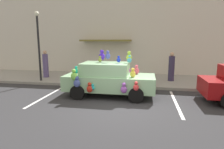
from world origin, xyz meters
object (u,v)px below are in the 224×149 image
plush_covered_car (108,79)px  teddy_bear_on_sidewalk (152,80)px  pedestrian_walking_past (171,68)px  street_lamp_post (38,39)px  pedestrian_near_shopfront (46,65)px

plush_covered_car → teddy_bear_on_sidewalk: plush_covered_car is taller
pedestrian_walking_past → street_lamp_post: bearing=-170.3°
street_lamp_post → pedestrian_near_shopfront: size_ratio=2.31×
teddy_bear_on_sidewalk → pedestrian_walking_past: pedestrian_walking_past is taller
plush_covered_car → pedestrian_walking_past: bearing=45.7°
plush_covered_car → street_lamp_post: bearing=157.0°
teddy_bear_on_sidewalk → pedestrian_walking_past: 1.91m
pedestrian_walking_past → pedestrian_near_shopfront: bearing=-178.2°
street_lamp_post → pedestrian_near_shopfront: street_lamp_post is taller
plush_covered_car → pedestrian_walking_past: 4.59m
teddy_bear_on_sidewalk → pedestrian_near_shopfront: bearing=170.3°
pedestrian_near_shopfront → pedestrian_walking_past: pedestrian_near_shopfront is taller
teddy_bear_on_sidewalk → pedestrian_near_shopfront: (-6.87, 1.18, 0.51)m
plush_covered_car → teddy_bear_on_sidewalk: size_ratio=6.14×
pedestrian_near_shopfront → plush_covered_car: bearing=-32.1°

